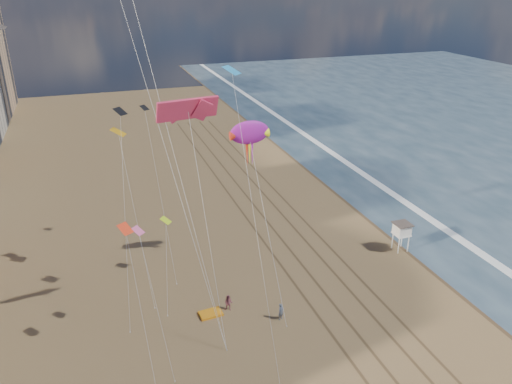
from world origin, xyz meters
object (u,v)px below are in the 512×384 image
at_px(kite_flyer_a, 281,312).
at_px(grounded_kite, 211,314).
at_px(show_kite, 249,133).
at_px(kite_flyer_b, 229,303).
at_px(lifeguard_stand, 402,230).

bearing_deg(kite_flyer_a, grounded_kite, 126.12).
relative_size(grounded_kite, show_kite, 0.12).
height_order(kite_flyer_a, kite_flyer_b, kite_flyer_a).
height_order(grounded_kite, kite_flyer_b, kite_flyer_b).
bearing_deg(kite_flyer_b, show_kite, 87.88).
bearing_deg(lifeguard_stand, kite_flyer_b, -168.47).
relative_size(lifeguard_stand, kite_flyer_a, 2.07).
distance_m(grounded_kite, kite_flyer_a, 7.14).
relative_size(kite_flyer_a, kite_flyer_b, 1.01).
relative_size(lifeguard_stand, show_kite, 0.19).
relative_size(grounded_kite, kite_flyer_a, 1.28).
bearing_deg(grounded_kite, kite_flyer_b, -1.33).
relative_size(lifeguard_stand, grounded_kite, 1.62).
distance_m(kite_flyer_a, kite_flyer_b, 5.46).
relative_size(show_kite, kite_flyer_b, 11.14).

